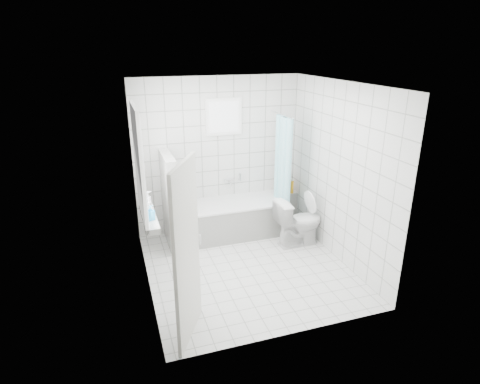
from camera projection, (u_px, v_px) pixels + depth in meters
name	position (u px, v px, depth m)	size (l,w,h in m)	color
ground	(247.00, 267.00, 5.84)	(3.00, 3.00, 0.00)	white
ceiling	(248.00, 84.00, 4.94)	(3.00, 3.00, 0.00)	white
wall_back	(218.00, 156.00, 6.73)	(2.80, 0.02, 2.60)	white
wall_front	(297.00, 229.00, 4.05)	(2.80, 0.02, 2.60)	white
wall_left	(141.00, 195.00, 4.98)	(0.02, 3.00, 2.60)	white
wall_right	(339.00, 173.00, 5.80)	(0.02, 3.00, 2.60)	white
window_left	(141.00, 165.00, 5.15)	(0.01, 0.90, 1.40)	white
window_back	(224.00, 117.00, 6.49)	(0.50, 0.01, 0.50)	white
window_sill	(149.00, 217.00, 5.42)	(0.18, 1.02, 0.08)	white
door	(187.00, 254.00, 4.18)	(0.04, 0.80, 2.00)	silver
bathtub	(230.00, 219.00, 6.77)	(1.86, 0.77, 0.58)	white
partition_wall	(170.00, 201.00, 6.27)	(0.15, 0.85, 1.50)	white
tiled_ledge	(287.00, 206.00, 7.34)	(0.40, 0.24, 0.55)	white
toilet	(299.00, 222.00, 6.41)	(0.43, 0.76, 0.78)	white
curtain_rod	(281.00, 115.00, 6.41)	(0.02, 0.02, 0.80)	silver
shower_curtain	(282.00, 171.00, 6.60)	(0.14, 0.48, 1.78)	#55E7FA
tub_faucet	(229.00, 181.00, 6.90)	(0.18, 0.06, 0.06)	silver
sill_bottles	(149.00, 206.00, 5.37)	(0.18, 0.40, 0.29)	#35B3F2
ledge_bottles	(288.00, 186.00, 7.16)	(0.14, 0.17, 0.24)	red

